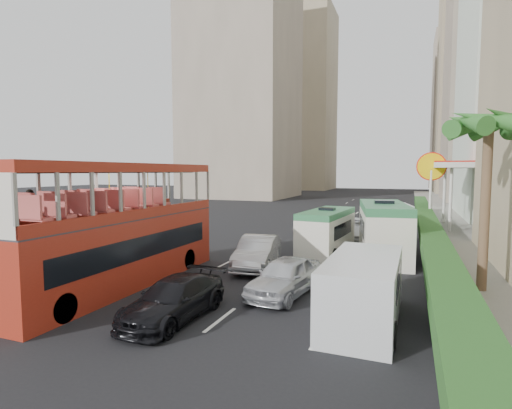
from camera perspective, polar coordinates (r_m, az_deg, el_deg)
The scene contains 20 objects.
ground_plane at distance 14.88m, azimuth -0.17°, elevation -13.79°, with size 200.00×200.00×0.00m, color black.
double_decker_bus at distance 17.36m, azimuth -18.98°, elevation -2.79°, with size 2.50×11.00×5.06m, color #A32818.
car_silver_lane_a at distance 19.82m, azimuth 0.23°, elevation -9.05°, with size 1.64×4.70×1.55m, color silver.
car_silver_lane_b at distance 15.70m, azimuth 4.15°, elevation -12.79°, with size 1.71×4.26×1.45m, color silver.
car_black at distance 13.60m, azimuth -11.60°, elevation -15.70°, with size 1.81×4.44×1.29m, color black.
van_asset at distance 29.10m, azimuth 13.36°, elevation -4.72°, with size 2.38×5.15×1.43m, color silver.
minibus_near at distance 23.22m, azimuth 10.07°, elevation -3.90°, with size 1.90×5.69×2.52m, color silver.
minibus_far at distance 22.84m, azimuth 17.72°, elevation -3.60°, with size 2.25×6.76×3.00m, color silver.
panel_van_near at distance 13.21m, azimuth 15.08°, elevation -11.68°, with size 2.06×5.15×2.06m, color silver.
panel_van_far at distance 37.64m, azimuth 19.65°, elevation -1.33°, with size 1.82×4.55×1.82m, color silver.
sidewalk at distance 38.61m, azimuth 26.76°, elevation -2.64°, with size 6.00×120.00×0.18m, color #99968C.
kerb_wall at distance 27.46m, azimuth 23.20°, elevation -4.10°, with size 0.30×44.00×1.00m, color silver.
hedge at distance 27.35m, azimuth 23.26°, elevation -2.34°, with size 1.10×44.00×0.70m, color #2D6626.
palm_tree at distance 17.40m, azimuth 29.91°, elevation -0.33°, with size 0.36×0.36×6.40m, color brown.
shell_station at distance 36.52m, azimuth 28.78°, elevation 1.07°, with size 6.50×8.00×5.50m, color silver.
tower_mid at distance 75.08m, azimuth 32.20°, elevation 19.72°, with size 16.00×16.00×50.00m, color tan.
tower_far_a at distance 97.42m, azimuth 28.75°, elevation 14.41°, with size 14.00×14.00×44.00m, color tan.
tower_far_b at distance 118.72m, azimuth 27.30°, elevation 11.65°, with size 14.00×14.00×40.00m, color tan.
tower_left_a at distance 77.09m, azimuth -2.06°, elevation 20.79°, with size 18.00×18.00×52.00m, color tan.
tower_left_b at distance 108.20m, azimuth 6.52°, elevation 14.47°, with size 16.00×16.00×46.00m, color tan.
Camera 1 is at (5.13, -13.14, 4.74)m, focal length 28.00 mm.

